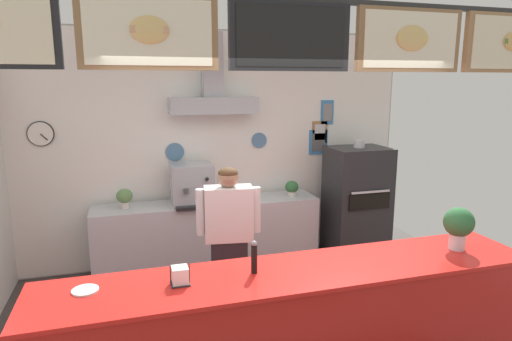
{
  "coord_description": "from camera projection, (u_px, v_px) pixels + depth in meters",
  "views": [
    {
      "loc": [
        -1.14,
        -3.28,
        2.35
      ],
      "look_at": [
        0.03,
        0.63,
        1.52
      ],
      "focal_mm": 31.01,
      "sensor_mm": 36.0,
      "label": 1
    }
  ],
  "objects": [
    {
      "name": "pepper_grinder",
      "position": [
        254.0,
        257.0,
        3.11
      ],
      "size": [
        0.04,
        0.04,
        0.24
      ],
      "color": "black",
      "rests_on": "service_counter"
    },
    {
      "name": "back_wall_assembly",
      "position": [
        219.0,
        142.0,
        5.56
      ],
      "size": [
        5.05,
        2.75,
        2.97
      ],
      "color": "#9E9E99",
      "rests_on": "ground_plane"
    },
    {
      "name": "back_prep_counter",
      "position": [
        209.0,
        237.0,
        5.53
      ],
      "size": [
        2.76,
        0.53,
        0.89
      ],
      "color": "#B7BABF",
      "rests_on": "ground_plane"
    },
    {
      "name": "service_counter",
      "position": [
        296.0,
        334.0,
        3.28
      ],
      "size": [
        3.68,
        0.68,
        1.01
      ],
      "color": "red",
      "rests_on": "ground_plane"
    },
    {
      "name": "basil_vase",
      "position": [
        459.0,
        226.0,
        3.54
      ],
      "size": [
        0.24,
        0.24,
        0.35
      ],
      "color": "silver",
      "rests_on": "service_counter"
    },
    {
      "name": "potted_oregano",
      "position": [
        124.0,
        197.0,
        5.13
      ],
      "size": [
        0.19,
        0.19,
        0.24
      ],
      "color": "beige",
      "rests_on": "back_prep_counter"
    },
    {
      "name": "condiment_plate",
      "position": [
        85.0,
        290.0,
        2.86
      ],
      "size": [
        0.17,
        0.17,
        0.01
      ],
      "color": "white",
      "rests_on": "service_counter"
    },
    {
      "name": "napkin_holder",
      "position": [
        180.0,
        276.0,
        2.95
      ],
      "size": [
        0.13,
        0.12,
        0.14
      ],
      "color": "#262628",
      "rests_on": "service_counter"
    },
    {
      "name": "pizza_oven",
      "position": [
        357.0,
        204.0,
        5.8
      ],
      "size": [
        0.74,
        0.64,
        1.61
      ],
      "color": "#232326",
      "rests_on": "ground_plane"
    },
    {
      "name": "shop_worker",
      "position": [
        229.0,
        242.0,
        4.24
      ],
      "size": [
        0.61,
        0.28,
        1.56
      ],
      "rotation": [
        0.0,
        0.0,
        3.0
      ],
      "color": "#232328",
      "rests_on": "ground_plane"
    },
    {
      "name": "potted_rosemary",
      "position": [
        292.0,
        188.0,
        5.69
      ],
      "size": [
        0.17,
        0.17,
        0.2
      ],
      "color": "beige",
      "rests_on": "back_prep_counter"
    },
    {
      "name": "espresso_machine",
      "position": [
        192.0,
        184.0,
        5.31
      ],
      "size": [
        0.5,
        0.5,
        0.49
      ],
      "color": "#A3A5AD",
      "rests_on": "back_prep_counter"
    }
  ]
}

